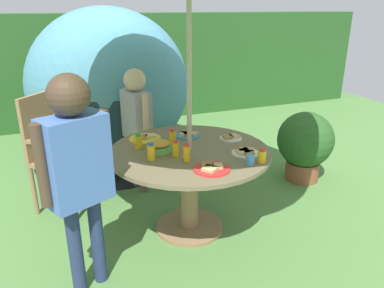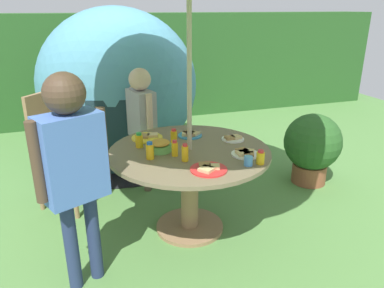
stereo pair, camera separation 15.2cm
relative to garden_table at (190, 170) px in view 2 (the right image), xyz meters
name	(u,v)px [view 2 (the right image)]	position (x,y,z in m)	size (l,w,h in m)	color
ground_plane	(190,229)	(0.00, 0.00, -0.54)	(10.00, 10.00, 0.02)	#548442
hedge_backdrop	(123,67)	(0.00, 3.52, 0.29)	(9.00, 0.70, 1.64)	#285623
garden_table	(190,170)	(0.00, 0.00, 0.00)	(1.24, 1.24, 0.70)	#93704C
wooden_chair	(61,142)	(-0.95, 0.82, 0.06)	(0.65, 0.66, 1.05)	#93704C
dome_tent	(118,86)	(-0.30, 1.80, 0.34)	(2.22, 2.22, 1.75)	teal
potted_plant	(312,145)	(1.45, 0.43, -0.12)	(0.58, 0.58, 0.73)	brown
child_in_grey_shirt	(142,114)	(-0.21, 0.84, 0.25)	(0.24, 0.40, 1.21)	brown
child_in_blue_shirt	(72,158)	(-0.85, -0.38, 0.37)	(0.44, 0.33, 1.40)	navy
snack_bowl	(160,146)	(-0.22, 0.04, 0.22)	(0.18, 0.18, 0.09)	#66B259
plate_near_left	(245,153)	(0.36, -0.23, 0.19)	(0.21, 0.21, 0.03)	white
plate_far_right	(147,137)	(-0.25, 0.36, 0.18)	(0.26, 0.26, 0.03)	yellow
plate_mid_right	(233,138)	(0.41, 0.10, 0.19)	(0.19, 0.19, 0.03)	white
plate_center_back	(190,134)	(0.10, 0.30, 0.19)	(0.20, 0.20, 0.03)	#338CD8
plate_far_left	(208,169)	(0.00, -0.40, 0.18)	(0.25, 0.25, 0.03)	red
juice_bottle_near_right	(174,136)	(-0.07, 0.19, 0.23)	(0.05, 0.05, 0.12)	yellow
juice_bottle_center_front	(150,151)	(-0.32, -0.08, 0.23)	(0.06, 0.06, 0.13)	yellow
juice_bottle_mid_left	(139,141)	(-0.36, 0.17, 0.23)	(0.06, 0.06, 0.12)	yellow
juice_bottle_front_edge	(185,153)	(-0.10, -0.19, 0.23)	(0.05, 0.05, 0.13)	yellow
juice_bottle_back_edge	(175,149)	(-0.14, -0.08, 0.23)	(0.05, 0.05, 0.12)	yellow
juice_bottle_spot_a	(260,157)	(0.39, -0.41, 0.22)	(0.06, 0.06, 0.10)	yellow
cup_near	(248,161)	(0.29, -0.41, 0.21)	(0.06, 0.06, 0.07)	#4C99D8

